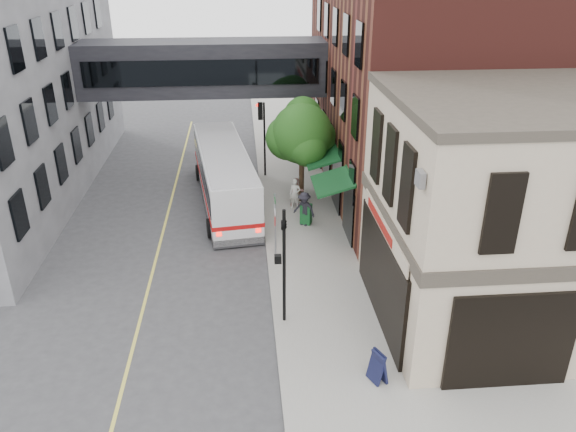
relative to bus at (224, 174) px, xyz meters
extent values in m
plane|color=#38383A|center=(1.96, -13.42, -1.67)|extent=(120.00, 120.00, 0.00)
cube|color=gray|center=(3.96, 0.58, -1.59)|extent=(4.00, 60.00, 0.15)
cube|color=#BBAA8F|center=(10.96, -11.42, 2.41)|extent=(10.00, 8.00, 8.15)
cube|color=#38332B|center=(10.96, -11.42, 2.48)|extent=(10.12, 8.12, 0.50)
cube|color=#38332B|center=(10.96, -11.42, 6.63)|extent=(10.12, 8.12, 0.30)
cube|color=black|center=(5.90, -11.42, 0.18)|extent=(0.14, 6.40, 3.40)
cube|color=black|center=(5.86, -11.42, 0.18)|extent=(0.04, 5.90, 3.00)
cube|color=maroon|center=(5.84, -10.82, 2.13)|extent=(0.03, 3.60, 0.32)
cube|color=#4C1D17|center=(11.96, 1.58, 5.33)|extent=(12.00, 18.00, 14.00)
cube|color=black|center=(5.10, 0.33, 1.33)|extent=(1.80, 13.00, 0.40)
cube|color=black|center=(-1.04, 4.58, 4.83)|extent=(14.00, 3.00, 3.00)
cube|color=black|center=(-1.04, 3.03, 4.83)|extent=(13.00, 0.08, 1.40)
cube|color=black|center=(-1.04, 6.13, 4.83)|extent=(13.00, 0.08, 1.40)
cylinder|color=black|center=(2.36, -11.42, 0.73)|extent=(0.12, 0.12, 4.50)
cube|color=black|center=(2.14, -11.42, 1.08)|extent=(0.25, 0.22, 0.30)
imported|color=black|center=(2.36, -11.42, 2.58)|extent=(0.20, 0.16, 1.00)
cylinder|color=black|center=(2.36, 3.58, 0.73)|extent=(0.12, 0.12, 4.50)
cube|color=black|center=(2.14, 3.58, 1.08)|extent=(0.25, 0.22, 0.30)
cube|color=black|center=(2.14, 3.58, 2.48)|extent=(0.28, 0.28, 1.00)
sphere|color=#FF0C05|center=(1.98, 3.58, 2.83)|extent=(0.18, 0.18, 0.18)
cylinder|color=gray|center=(2.36, -6.42, -0.02)|extent=(0.08, 0.08, 3.00)
cube|color=white|center=(2.34, -6.42, 0.68)|extent=(0.03, 0.75, 0.22)
cube|color=#0C591E|center=(2.34, -6.42, 1.23)|extent=(0.03, 0.70, 0.18)
cube|color=#B20C0C|center=(2.34, -6.42, 0.18)|extent=(0.03, 0.30, 0.40)
cylinder|color=#382619|center=(4.16, -0.42, -0.12)|extent=(0.28, 0.28, 2.80)
sphere|color=#144D18|center=(4.16, -0.42, 2.28)|extent=(3.20, 3.20, 3.20)
sphere|color=#144D18|center=(4.96, 0.08, 1.88)|extent=(2.20, 2.20, 2.20)
sphere|color=#144D18|center=(3.46, -0.12, 1.98)|extent=(2.40, 2.40, 2.40)
sphere|color=#144D18|center=(4.26, 0.18, 3.08)|extent=(2.00, 2.00, 2.00)
cube|color=#D8CC4C|center=(-3.04, -3.42, -1.66)|extent=(0.12, 40.00, 0.01)
cube|color=silver|center=(0.00, 0.00, -0.08)|extent=(3.83, 11.27, 2.79)
cube|color=black|center=(0.00, 0.00, 0.40)|extent=(3.87, 11.09, 1.01)
cube|color=#B20C0C|center=(0.00, 0.00, -0.56)|extent=(3.89, 11.30, 0.21)
cylinder|color=black|center=(-0.66, -4.16, -1.19)|extent=(0.41, 0.99, 0.96)
cylinder|color=black|center=(1.72, -3.84, -1.19)|extent=(0.41, 0.99, 0.96)
cylinder|color=black|center=(-1.67, 3.46, -1.19)|extent=(0.41, 0.99, 0.96)
cylinder|color=black|center=(0.71, 3.78, -1.19)|extent=(0.41, 0.99, 0.96)
imported|color=white|center=(3.71, -1.42, -0.71)|extent=(0.69, 0.56, 1.63)
imported|color=tan|center=(3.85, -1.11, -0.74)|extent=(0.88, 0.76, 1.56)
imported|color=#222129|center=(3.97, -3.52, -0.64)|extent=(1.31, 1.18, 1.76)
cube|color=#135724|center=(4.09, -3.34, -1.00)|extent=(0.66, 0.63, 1.03)
cube|color=black|center=(5.06, -14.92, -0.97)|extent=(0.61, 0.72, 1.09)
camera|label=1|loc=(1.05, -28.60, 10.87)|focal=35.00mm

